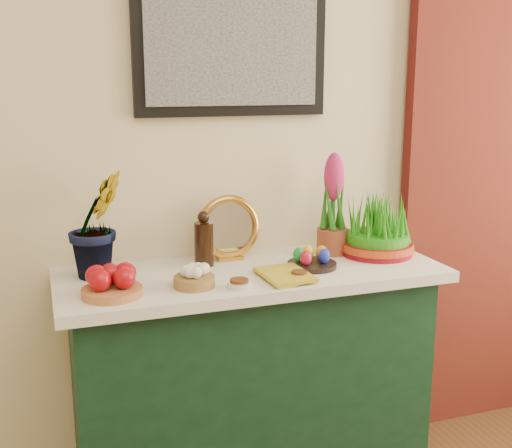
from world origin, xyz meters
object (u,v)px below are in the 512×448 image
Objects in this scene: wheatgrass_sabzeh at (378,229)px; book at (264,277)px; mirror at (229,228)px; hyacinth_green at (96,207)px; sideboard at (252,386)px.

book is at bearing -162.09° from wheatgrass_sabzeh.
book is 0.74× the size of wheatgrass_sabzeh.
wheatgrass_sabzeh is (0.54, 0.17, 0.09)m from book.
wheatgrass_sabzeh is at bearing -12.96° from mirror.
hyacinth_green is 1.07m from wheatgrass_sabzeh.
wheatgrass_sabzeh is (1.06, -0.07, -0.15)m from hyacinth_green.
wheatgrass_sabzeh is at bearing -31.16° from hyacinth_green.
hyacinth_green is 1.73× the size of wheatgrass_sabzeh.
hyacinth_green reaches higher than book.
sideboard is 0.78m from wheatgrass_sabzeh.
hyacinth_green is at bearing 169.59° from sideboard.
sideboard is 4.53× the size of wheatgrass_sabzeh.
sideboard is 6.10× the size of book.
sideboard is 0.61m from mirror.
hyacinth_green is 0.63m from book.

